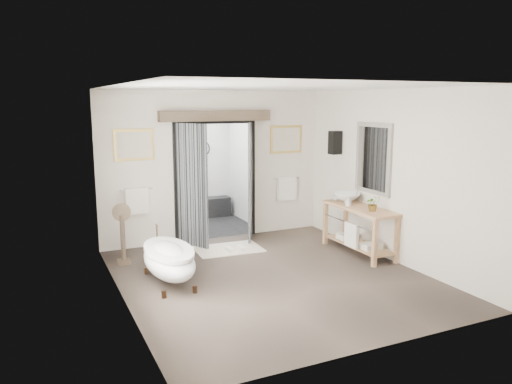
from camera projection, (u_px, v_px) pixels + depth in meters
ground_plane at (272, 277)px, 7.73m from camera, size 5.00×5.00×0.00m
room_shell at (274, 159)px, 7.28m from camera, size 4.52×5.02×2.91m
shower_room at (192, 182)px, 11.13m from camera, size 2.22×2.01×2.51m
back_wall_dressing at (218, 161)px, 9.52m from camera, size 3.82×0.76×2.52m
clawfoot_tub at (169, 260)px, 7.44m from camera, size 0.68×1.53×0.75m
vanity at (358, 226)px, 8.87m from camera, size 0.57×1.60×0.85m
pedestal_mirror at (123, 238)px, 8.31m from camera, size 0.31×0.20×1.04m
rug at (229, 249)px, 9.19m from camera, size 1.25×0.87×0.01m
slippers at (235, 248)px, 9.13m from camera, size 0.33×0.26×0.05m
basin at (347, 198)px, 9.19m from camera, size 0.65×0.65×0.18m
plant at (373, 203)px, 8.45m from camera, size 0.30×0.28×0.27m
soap_bottle_a at (348, 201)px, 8.88m from camera, size 0.09×0.09×0.17m
soap_bottle_b at (336, 196)px, 9.39m from camera, size 0.13×0.13×0.16m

